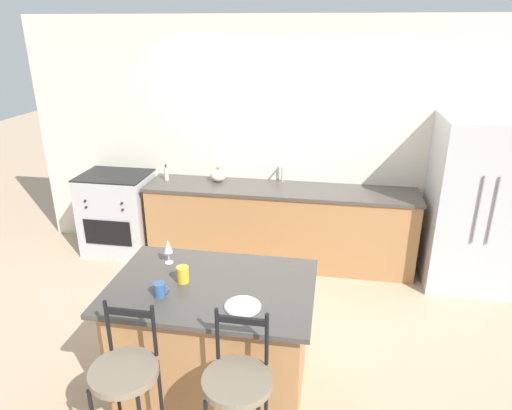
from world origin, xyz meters
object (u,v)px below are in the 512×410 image
(dinner_plate, at_px, (243,306))
(pumpkin_decoration, at_px, (218,175))
(wine_glass, at_px, (168,247))
(tumbler_cup, at_px, (183,274))
(refrigerator, at_px, (473,204))
(bar_stool_near, at_px, (127,387))
(oven_range, at_px, (119,213))
(coffee_mug, at_px, (160,290))
(soap_bottle, at_px, (166,174))
(bar_stool_far, at_px, (238,397))

(dinner_plate, distance_m, pumpkin_decoration, 2.54)
(wine_glass, relative_size, tumbler_cup, 1.62)
(dinner_plate, xyz_separation_m, pumpkin_decoration, (-0.77, 2.41, 0.07))
(refrigerator, distance_m, tumbler_cup, 3.14)
(wine_glass, bearing_deg, bar_stool_near, -85.81)
(oven_range, height_order, dinner_plate, oven_range)
(refrigerator, distance_m, bar_stool_near, 3.74)
(dinner_plate, bearing_deg, coffee_mug, 176.67)
(oven_range, height_order, pumpkin_decoration, pumpkin_decoration)
(oven_range, relative_size, soap_bottle, 5.19)
(bar_stool_near, height_order, coffee_mug, bar_stool_near)
(dinner_plate, bearing_deg, bar_stool_near, -139.96)
(oven_range, bearing_deg, bar_stool_near, -63.46)
(tumbler_cup, bearing_deg, dinner_plate, -26.22)
(wine_glass, distance_m, pumpkin_decoration, 1.94)
(refrigerator, bearing_deg, pumpkin_decoration, 175.78)
(bar_stool_near, xyz_separation_m, dinner_plate, (0.60, 0.50, 0.30))
(bar_stool_far, bearing_deg, tumbler_cup, 127.51)
(wine_glass, bearing_deg, coffee_mug, -77.43)
(dinner_plate, xyz_separation_m, coffee_mug, (-0.57, 0.03, 0.04))
(bar_stool_near, bearing_deg, pumpkin_decoration, 93.46)
(tumbler_cup, distance_m, pumpkin_decoration, 2.20)
(wine_glass, bearing_deg, bar_stool_far, -52.37)
(wine_glass, distance_m, coffee_mug, 0.47)
(refrigerator, height_order, oven_range, refrigerator)
(bar_stool_near, distance_m, bar_stool_far, 0.66)
(refrigerator, xyz_separation_m, wine_glass, (-2.62, -1.73, 0.15))
(soap_bottle, bearing_deg, dinner_plate, -59.75)
(oven_range, height_order, wine_glass, wine_glass)
(oven_range, height_order, tumbler_cup, tumbler_cup)
(dinner_plate, bearing_deg, soap_bottle, 120.25)
(soap_bottle, bearing_deg, bar_stool_near, -74.76)
(pumpkin_decoration, bearing_deg, bar_stool_far, -73.84)
(coffee_mug, height_order, tumbler_cup, tumbler_cup)
(tumbler_cup, bearing_deg, soap_bottle, 112.97)
(coffee_mug, bearing_deg, tumbler_cup, 65.14)
(bar_stool_far, relative_size, pumpkin_decoration, 6.13)
(refrigerator, bearing_deg, tumbler_cup, -140.84)
(coffee_mug, distance_m, pumpkin_decoration, 2.39)
(dinner_plate, relative_size, tumbler_cup, 2.02)
(pumpkin_decoration, bearing_deg, soap_bottle, -174.91)
(oven_range, xyz_separation_m, pumpkin_decoration, (1.22, 0.13, 0.50))
(tumbler_cup, bearing_deg, bar_stool_near, -99.36)
(dinner_plate, height_order, pumpkin_decoration, pumpkin_decoration)
(wine_glass, xyz_separation_m, soap_bottle, (-0.71, 1.88, -0.05))
(coffee_mug, height_order, pumpkin_decoration, pumpkin_decoration)
(pumpkin_decoration, bearing_deg, bar_stool_near, -86.54)
(pumpkin_decoration, bearing_deg, tumbler_cup, -82.23)
(soap_bottle, bearing_deg, refrigerator, -2.53)
(refrigerator, relative_size, dinner_plate, 7.45)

